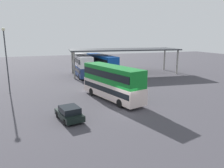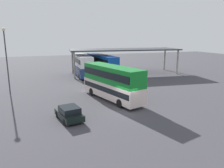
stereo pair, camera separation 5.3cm
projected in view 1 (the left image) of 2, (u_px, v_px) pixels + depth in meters
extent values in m
plane|color=#3F3D44|center=(124.00, 110.00, 23.35)|extent=(140.00, 140.00, 0.00)
cube|color=beige|center=(112.00, 90.00, 26.95)|extent=(5.05, 10.42, 1.87)
cube|color=#127A28|center=(112.00, 74.00, 26.52)|extent=(4.92, 10.21, 2.03)
cube|color=black|center=(112.00, 88.00, 26.90)|extent=(4.97, 10.04, 0.64)
cube|color=black|center=(112.00, 73.00, 26.50)|extent=(4.97, 10.04, 0.81)
cube|color=black|center=(92.00, 81.00, 30.89)|extent=(2.04, 0.65, 1.12)
cube|color=orange|center=(92.00, 75.00, 30.69)|extent=(1.68, 0.53, 0.36)
cylinder|color=black|center=(92.00, 92.00, 29.00)|extent=(0.53, 1.04, 1.00)
cylinder|color=black|center=(106.00, 89.00, 30.25)|extent=(0.53, 1.04, 1.00)
cylinder|color=black|center=(120.00, 103.00, 23.99)|extent=(0.53, 1.04, 1.00)
cylinder|color=black|center=(135.00, 100.00, 25.23)|extent=(0.53, 1.04, 1.00)
cube|color=black|center=(69.00, 115.00, 20.57)|extent=(2.44, 3.89, 0.55)
cube|color=black|center=(70.00, 110.00, 20.29)|extent=(1.98, 2.27, 0.58)
cylinder|color=black|center=(58.00, 115.00, 21.14)|extent=(0.32, 0.63, 0.60)
cylinder|color=black|center=(73.00, 112.00, 21.95)|extent=(0.32, 0.63, 0.60)
cylinder|color=black|center=(65.00, 122.00, 19.27)|extent=(0.32, 0.63, 0.60)
cylinder|color=black|center=(82.00, 119.00, 20.08)|extent=(0.32, 0.63, 0.60)
cube|color=navy|center=(82.00, 70.00, 42.67)|extent=(2.63, 10.15, 1.84)
cube|color=white|center=(82.00, 60.00, 42.25)|extent=(2.55, 9.94, 1.99)
cube|color=black|center=(82.00, 69.00, 42.62)|extent=(2.66, 9.74, 0.62)
cube|color=black|center=(82.00, 60.00, 42.23)|extent=(2.66, 9.74, 0.80)
cube|color=black|center=(77.00, 65.00, 47.23)|extent=(2.10, 0.13, 1.10)
cube|color=orange|center=(77.00, 61.00, 47.03)|extent=(1.73, 0.11, 0.36)
cylinder|color=black|center=(74.00, 71.00, 45.38)|extent=(0.30, 1.00, 1.00)
cylinder|color=black|center=(84.00, 71.00, 46.08)|extent=(0.30, 1.00, 1.00)
cylinder|color=black|center=(79.00, 77.00, 39.59)|extent=(0.30, 1.00, 1.00)
cylinder|color=black|center=(91.00, 76.00, 40.29)|extent=(0.30, 1.00, 1.00)
cube|color=white|center=(102.00, 69.00, 43.53)|extent=(3.59, 11.59, 1.81)
cube|color=#0E45A7|center=(101.00, 60.00, 43.11)|extent=(3.50, 11.36, 1.96)
cube|color=black|center=(102.00, 68.00, 43.48)|extent=(3.58, 11.14, 0.62)
cube|color=black|center=(101.00, 59.00, 43.09)|extent=(3.58, 11.14, 0.79)
cube|color=black|center=(92.00, 65.00, 48.43)|extent=(2.06, 0.31, 1.09)
cube|color=orange|center=(92.00, 61.00, 48.23)|extent=(1.69, 0.26, 0.36)
cylinder|color=black|center=(91.00, 71.00, 46.34)|extent=(0.38, 1.02, 1.00)
cylinder|color=black|center=(100.00, 70.00, 47.26)|extent=(0.38, 1.02, 1.00)
cylinder|color=black|center=(104.00, 76.00, 40.13)|extent=(0.38, 1.02, 1.00)
cylinder|color=black|center=(114.00, 75.00, 41.05)|extent=(0.38, 1.02, 1.00)
cube|color=#33353A|center=(125.00, 49.00, 44.52)|extent=(23.05, 9.41, 0.25)
cylinder|color=#9E9B93|center=(164.00, 59.00, 50.25)|extent=(0.36, 0.36, 4.96)
cylinder|color=#9E9B93|center=(177.00, 62.00, 44.76)|extent=(0.36, 0.36, 4.96)
cylinder|color=#9E9B93|center=(72.00, 62.00, 45.42)|extent=(0.36, 0.36, 4.96)
cylinder|color=#9E9B93|center=(74.00, 65.00, 39.94)|extent=(0.36, 0.36, 4.96)
cylinder|color=#33353A|center=(7.00, 63.00, 29.15)|extent=(0.16, 0.16, 8.54)
sphere|color=beige|center=(3.00, 29.00, 28.18)|extent=(0.44, 0.44, 0.44)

